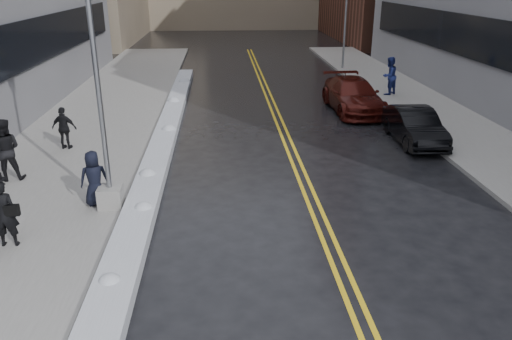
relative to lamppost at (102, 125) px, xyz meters
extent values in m
plane|color=black|center=(3.30, -2.00, -2.53)|extent=(160.00, 160.00, 0.00)
cube|color=gray|center=(-2.45, 8.00, -2.46)|extent=(5.50, 50.00, 0.15)
cube|color=gray|center=(13.30, 8.00, -2.46)|extent=(4.00, 50.00, 0.15)
cube|color=gold|center=(5.65, 8.00, -2.53)|extent=(0.12, 50.00, 0.01)
cube|color=gold|center=(5.95, 8.00, -2.53)|extent=(0.12, 50.00, 0.01)
cube|color=silver|center=(0.85, 6.00, -2.36)|extent=(0.90, 30.00, 0.34)
cube|color=gray|center=(0.00, 0.00, -2.08)|extent=(0.65, 0.65, 0.60)
cylinder|color=gray|center=(0.00, 0.00, 1.72)|extent=(0.14, 0.14, 7.00)
cylinder|color=maroon|center=(12.30, 8.00, -2.08)|extent=(0.24, 0.24, 0.60)
sphere|color=maroon|center=(12.30, 8.00, -1.78)|extent=(0.26, 0.26, 0.26)
cylinder|color=maroon|center=(12.30, 8.00, -2.03)|extent=(0.25, 0.10, 0.10)
cylinder|color=gray|center=(11.80, 22.00, 0.12)|extent=(0.14, 0.14, 5.00)
imported|color=black|center=(-2.03, -2.03, -1.54)|extent=(0.64, 0.44, 1.70)
imported|color=black|center=(-3.66, 2.30, -1.39)|extent=(1.10, 0.94, 2.00)
imported|color=black|center=(-0.44, 0.18, -1.58)|extent=(0.87, 0.67, 1.60)
imported|color=black|center=(-2.70, 5.29, -1.58)|extent=(0.99, 0.54, 1.60)
imported|color=navy|center=(12.33, 13.51, -1.37)|extent=(1.25, 1.21, 2.03)
imported|color=black|center=(10.80, 5.52, -1.84)|extent=(1.55, 4.22, 1.38)
imported|color=#400E0A|center=(9.62, 10.63, -1.75)|extent=(2.36, 5.48, 1.57)
camera|label=1|loc=(3.18, -13.05, 3.72)|focal=35.00mm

